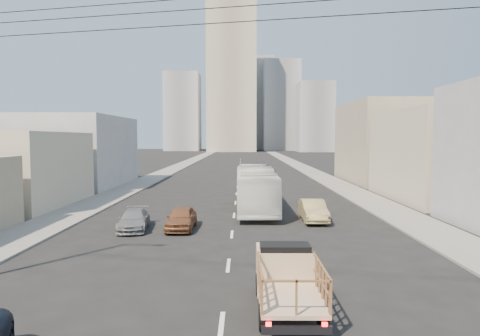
{
  "coord_description": "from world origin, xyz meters",
  "views": [
    {
      "loc": [
        0.63,
        -10.2,
        5.51
      ],
      "look_at": [
        0.44,
        18.58,
        3.5
      ],
      "focal_mm": 32.0,
      "sensor_mm": 36.0,
      "label": 1
    }
  ],
  "objects_px": {
    "sedan_tan": "(313,210)",
    "sedan_grey": "(134,220)",
    "city_bus": "(255,188)",
    "sedan_brown": "(181,218)",
    "flatbed_pickup": "(287,275)"
  },
  "relations": [
    {
      "from": "sedan_tan",
      "to": "sedan_grey",
      "type": "height_order",
      "value": "sedan_tan"
    },
    {
      "from": "sedan_tan",
      "to": "city_bus",
      "type": "bearing_deg",
      "value": 129.97
    },
    {
      "from": "city_bus",
      "to": "sedan_brown",
      "type": "height_order",
      "value": "city_bus"
    },
    {
      "from": "city_bus",
      "to": "sedan_tan",
      "type": "bearing_deg",
      "value": -50.58
    },
    {
      "from": "city_bus",
      "to": "sedan_brown",
      "type": "xyz_separation_m",
      "value": [
        -4.69,
        -7.01,
        -1.0
      ]
    },
    {
      "from": "flatbed_pickup",
      "to": "city_bus",
      "type": "xyz_separation_m",
      "value": [
        -0.47,
        19.04,
        0.58
      ]
    },
    {
      "from": "flatbed_pickup",
      "to": "sedan_grey",
      "type": "bearing_deg",
      "value": 123.94
    },
    {
      "from": "sedan_brown",
      "to": "sedan_tan",
      "type": "xyz_separation_m",
      "value": [
        8.4,
        2.63,
        0.03
      ]
    },
    {
      "from": "city_bus",
      "to": "sedan_brown",
      "type": "bearing_deg",
      "value": -124.56
    },
    {
      "from": "flatbed_pickup",
      "to": "sedan_tan",
      "type": "bearing_deg",
      "value": 77.55
    },
    {
      "from": "sedan_brown",
      "to": "sedan_tan",
      "type": "relative_size",
      "value": 0.93
    },
    {
      "from": "flatbed_pickup",
      "to": "city_bus",
      "type": "relative_size",
      "value": 0.37
    },
    {
      "from": "city_bus",
      "to": "sedan_tan",
      "type": "xyz_separation_m",
      "value": [
        3.71,
        -4.39,
        -0.97
      ]
    },
    {
      "from": "sedan_tan",
      "to": "sedan_brown",
      "type": "bearing_deg",
      "value": -162.84
    },
    {
      "from": "flatbed_pickup",
      "to": "sedan_grey",
      "type": "height_order",
      "value": "flatbed_pickup"
    }
  ]
}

